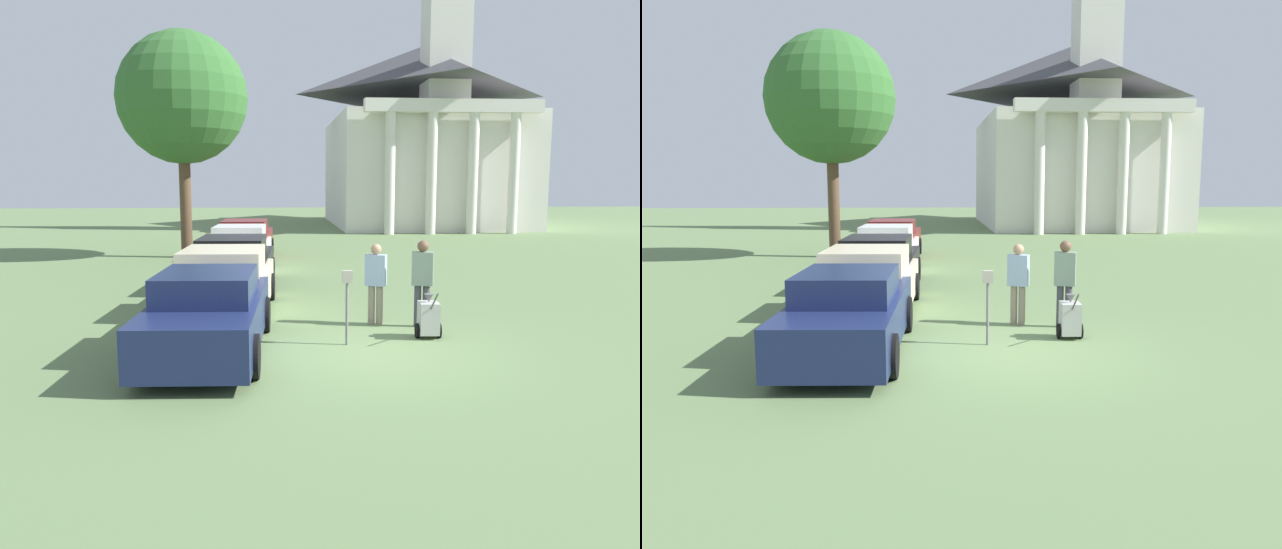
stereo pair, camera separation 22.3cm
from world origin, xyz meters
TOP-DOWN VIEW (x-y plane):
  - ground_plane at (0.00, 0.00)m, footprint 120.00×120.00m
  - parked_car_navy at (-2.56, 0.21)m, footprint 2.06×4.82m
  - parked_car_cream at (-2.56, 3.47)m, footprint 2.25×5.10m
  - parked_car_black at (-2.56, 6.51)m, footprint 2.24×5.29m
  - parked_car_white at (-2.56, 10.08)m, footprint 2.09×4.73m
  - parked_car_maroon at (-2.56, 13.42)m, footprint 2.15×5.13m
  - parking_meter at (-0.15, 0.58)m, footprint 0.18×0.09m
  - person_worker at (0.63, 2.19)m, footprint 0.47×0.36m
  - person_supervisor at (1.53, 1.89)m, footprint 0.47×0.33m
  - equipment_cart at (1.44, 0.97)m, footprint 0.48×0.99m
  - church at (8.39, 31.44)m, footprint 11.87×15.69m
  - shade_tree at (-4.85, 14.05)m, footprint 4.90×4.90m

SIDE VIEW (x-z plane):
  - ground_plane at x=0.00m, z-range 0.00..0.00m
  - equipment_cart at x=1.44m, z-range -0.11..0.89m
  - parked_car_navy at x=-2.56m, z-range -0.04..1.40m
  - parked_car_cream at x=-2.56m, z-range -0.06..1.42m
  - parked_car_black at x=-2.56m, z-range -0.05..1.41m
  - parked_car_white at x=-2.56m, z-range -0.06..1.45m
  - parked_car_maroon at x=-2.56m, z-range -0.04..1.44m
  - parking_meter at x=-0.15m, z-range 0.27..1.63m
  - person_worker at x=0.63m, z-range 0.11..1.78m
  - person_supervisor at x=1.53m, z-range 0.13..1.89m
  - shade_tree at x=-4.85m, z-range 1.76..10.23m
  - church at x=8.39m, z-range -6.80..19.40m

